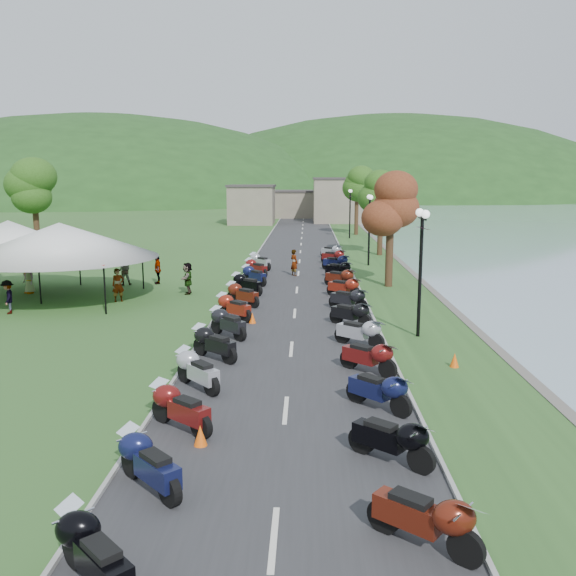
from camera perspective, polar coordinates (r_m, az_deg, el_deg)
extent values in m
cube|color=#323235|center=(46.13, 1.08, 2.51)|extent=(7.00, 120.00, 0.02)
cube|color=gray|center=(90.82, 0.18, 7.92)|extent=(18.00, 16.00, 5.00)
imported|color=slate|center=(32.35, -15.54, -1.24)|extent=(0.77, 0.72, 1.72)
imported|color=slate|center=(37.24, -15.04, 0.27)|extent=(0.94, 0.69, 1.73)
imported|color=slate|center=(31.26, -24.63, -2.20)|extent=(0.77, 1.11, 1.58)
cone|color=#F2590C|center=(14.91, -8.20, -13.52)|extent=(0.33, 0.33, 0.52)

